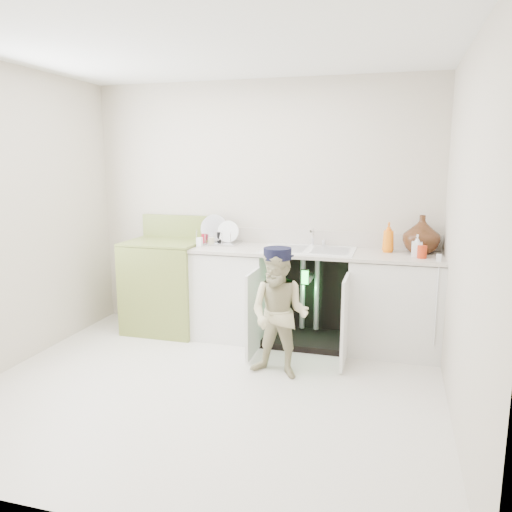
{
  "coord_description": "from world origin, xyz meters",
  "views": [
    {
      "loc": [
        1.32,
        -3.35,
        1.73
      ],
      "look_at": [
        0.18,
        0.7,
        0.92
      ],
      "focal_mm": 35.0,
      "sensor_mm": 36.0,
      "label": 1
    }
  ],
  "objects": [
    {
      "name": "ground",
      "position": [
        0.0,
        0.0,
        0.0
      ],
      "size": [
        3.5,
        3.5,
        0.0
      ],
      "primitive_type": "plane",
      "color": "beige",
      "rests_on": "ground"
    },
    {
      "name": "repair_worker",
      "position": [
        0.46,
        0.37,
        0.53
      ],
      "size": [
        0.56,
        0.72,
        1.05
      ],
      "rotation": [
        0.0,
        0.0,
        -0.15
      ],
      "color": "#C8BE90",
      "rests_on": "ground"
    },
    {
      "name": "room_shell",
      "position": [
        0.0,
        0.0,
        1.25
      ],
      "size": [
        6.0,
        5.5,
        1.26
      ],
      "color": "beige",
      "rests_on": "ground"
    },
    {
      "name": "avocado_stove",
      "position": [
        -0.92,
        1.18,
        0.48
      ],
      "size": [
        0.75,
        0.65,
        1.16
      ],
      "color": "olive",
      "rests_on": "ground"
    },
    {
      "name": "counter_run",
      "position": [
        0.59,
        1.21,
        0.48
      ],
      "size": [
        2.44,
        1.02,
        1.24
      ],
      "color": "silver",
      "rests_on": "ground"
    }
  ]
}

